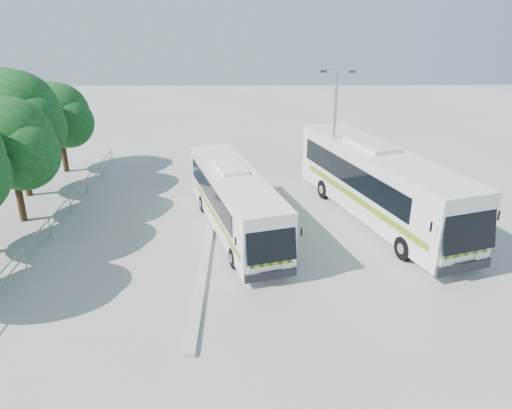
{
  "coord_description": "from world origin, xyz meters",
  "views": [
    {
      "loc": [
        -0.33,
        -19.12,
        10.76
      ],
      "look_at": [
        0.01,
        2.31,
        1.97
      ],
      "focal_mm": 35.0,
      "sensor_mm": 36.0,
      "label": 1
    }
  ],
  "objects_px": {
    "tree_far_d": "(16,115)",
    "coach_main": "(235,201)",
    "lamppost": "(334,130)",
    "tree_far_c": "(11,142)",
    "coach_adjacent": "(379,183)",
    "tree_far_e": "(59,114)"
  },
  "relations": [
    {
      "from": "tree_far_c",
      "to": "coach_adjacent",
      "type": "bearing_deg",
      "value": -0.48
    },
    {
      "from": "coach_main",
      "to": "tree_far_d",
      "type": "bearing_deg",
      "value": 140.52
    },
    {
      "from": "tree_far_d",
      "to": "coach_adjacent",
      "type": "relative_size",
      "value": 0.54
    },
    {
      "from": "tree_far_d",
      "to": "tree_far_e",
      "type": "height_order",
      "value": "tree_far_d"
    },
    {
      "from": "tree_far_d",
      "to": "tree_far_e",
      "type": "xyz_separation_m",
      "value": [
        0.68,
        4.5,
        -0.93
      ]
    },
    {
      "from": "tree_far_d",
      "to": "lamppost",
      "type": "distance_m",
      "value": 17.78
    },
    {
      "from": "coach_adjacent",
      "to": "lamppost",
      "type": "bearing_deg",
      "value": 106.15
    },
    {
      "from": "tree_far_c",
      "to": "lamppost",
      "type": "bearing_deg",
      "value": 9.45
    },
    {
      "from": "coach_adjacent",
      "to": "coach_main",
      "type": "bearing_deg",
      "value": 172.22
    },
    {
      "from": "tree_far_d",
      "to": "coach_main",
      "type": "xyz_separation_m",
      "value": [
        12.32,
        -5.23,
        -3.14
      ]
    },
    {
      "from": "coach_main",
      "to": "lamppost",
      "type": "height_order",
      "value": "lamppost"
    },
    {
      "from": "coach_adjacent",
      "to": "lamppost",
      "type": "distance_m",
      "value": 4.12
    },
    {
      "from": "tree_far_c",
      "to": "coach_adjacent",
      "type": "relative_size",
      "value": 0.48
    },
    {
      "from": "tree_far_c",
      "to": "coach_adjacent",
      "type": "xyz_separation_m",
      "value": [
        18.54,
        -0.15,
        -2.23
      ]
    },
    {
      "from": "tree_far_e",
      "to": "coach_adjacent",
      "type": "relative_size",
      "value": 0.44
    },
    {
      "from": "tree_far_e",
      "to": "coach_main",
      "type": "height_order",
      "value": "tree_far_e"
    },
    {
      "from": "tree_far_c",
      "to": "coach_adjacent",
      "type": "height_order",
      "value": "tree_far_c"
    },
    {
      "from": "tree_far_c",
      "to": "lamppost",
      "type": "relative_size",
      "value": 0.86
    },
    {
      "from": "tree_far_e",
      "to": "coach_adjacent",
      "type": "distance_m",
      "value": 20.88
    },
    {
      "from": "coach_main",
      "to": "lamppost",
      "type": "distance_m",
      "value": 7.34
    },
    {
      "from": "tree_far_d",
      "to": "coach_adjacent",
      "type": "distance_m",
      "value": 20.3
    },
    {
      "from": "tree_far_c",
      "to": "tree_far_e",
      "type": "height_order",
      "value": "tree_far_c"
    }
  ]
}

